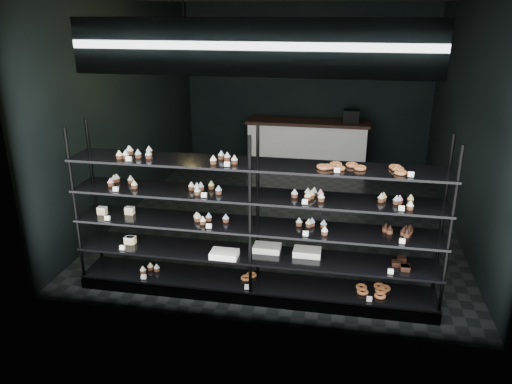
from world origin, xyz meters
TOP-DOWN VIEW (x-y plane):
  - room at (0.00, 0.00)m, footprint 5.01×6.01m
  - display_shelf at (-0.08, -2.45)m, footprint 4.00×0.50m
  - signage at (0.00, -2.93)m, footprint 3.30×0.05m
  - pendant_lamp at (-1.27, -0.88)m, footprint 0.31×0.31m
  - service_counter at (0.10, 2.50)m, footprint 2.42×0.65m

SIDE VIEW (x-z plane):
  - service_counter at x=0.10m, z-range -0.11..1.12m
  - display_shelf at x=-0.08m, z-range -0.33..1.58m
  - room at x=0.00m, z-range 0.00..3.20m
  - pendant_lamp at x=-1.27m, z-range 2.01..2.89m
  - signage at x=0.00m, z-range 2.50..3.00m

